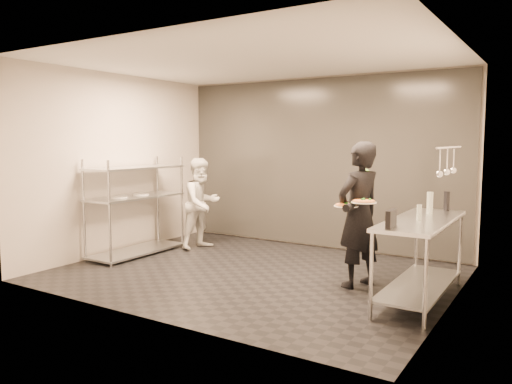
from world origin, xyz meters
The scene contains 13 objects.
room_shell centered at (0.00, 1.18, 1.40)m, with size 5.00×4.00×2.80m.
pass_rack centered at (-2.15, 0.00, 0.77)m, with size 0.60×1.60×1.50m.
prep_counter centered at (2.18, 0.00, 0.63)m, with size 0.60×1.80×0.92m.
utensil_rail centered at (2.43, 0.00, 1.55)m, with size 0.07×1.20×0.31m.
waiter centered at (1.40, 0.17, 0.88)m, with size 0.64×0.42×1.76m, color black.
chef centered at (-1.55, 0.88, 0.74)m, with size 0.72×0.56×1.48m, color silver.
pizza_plate_near centered at (1.30, 0.01, 1.01)m, with size 0.29×0.29×0.05m.
pizza_plate_far centered at (1.53, -0.02, 1.07)m, with size 0.29×0.29×0.05m.
salad_plate centered at (1.35, 0.46, 1.37)m, with size 0.27×0.27×0.07m.
pos_monitor centered at (2.06, -0.72, 1.01)m, with size 0.05×0.25×0.18m, color black.
bottle_green centered at (2.16, 0.44, 1.05)m, with size 0.07×0.07×0.26m, color #98A699.
bottle_clear centered at (2.19, -0.14, 1.01)m, with size 0.05×0.05×0.17m, color #98A699.
bottle_dark centered at (2.28, 0.80, 1.04)m, with size 0.07×0.07×0.24m, color black.
Camera 1 is at (3.50, -5.51, 1.78)m, focal length 35.00 mm.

